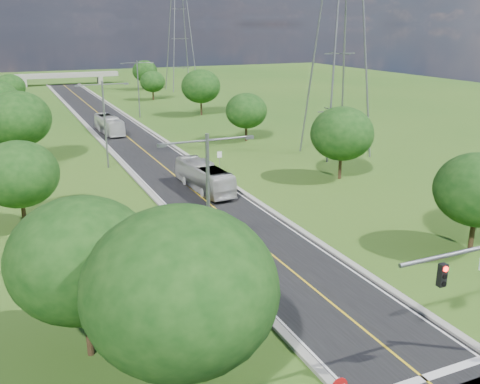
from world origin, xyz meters
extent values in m
plane|color=#275317|center=(0.00, 60.00, 0.00)|extent=(260.00, 260.00, 0.00)
cube|color=black|center=(0.00, 66.00, 0.03)|extent=(8.00, 150.00, 0.06)
cube|color=gray|center=(-4.25, 66.00, 0.11)|extent=(0.50, 150.00, 0.22)
cube|color=gray|center=(4.25, 66.00, 0.11)|extent=(0.50, 150.00, 0.22)
cylinder|color=slate|center=(1.60, -1.00, 6.60)|extent=(8.40, 0.20, 0.20)
cube|color=black|center=(-0.20, -1.00, 5.70)|extent=(0.35, 0.28, 1.05)
cylinder|color=#FF140C|center=(-0.20, -1.16, 6.05)|extent=(0.24, 0.06, 0.24)
cylinder|color=slate|center=(5.20, 38.00, 1.20)|extent=(0.08, 0.08, 2.40)
cube|color=white|center=(5.20, 37.97, 2.00)|extent=(0.55, 0.04, 0.70)
cube|color=gray|center=(-10.00, 140.00, 1.00)|extent=(1.20, 3.00, 2.00)
cube|color=gray|center=(10.00, 140.00, 1.00)|extent=(1.20, 3.00, 2.00)
cube|color=gray|center=(0.00, 140.00, 2.60)|extent=(30.00, 3.00, 1.20)
cylinder|color=slate|center=(-6.00, 12.00, 5.00)|extent=(0.22, 0.22, 10.00)
cylinder|color=slate|center=(-7.40, 12.00, 9.60)|extent=(2.80, 0.12, 0.12)
cylinder|color=slate|center=(-4.60, 12.00, 9.60)|extent=(2.80, 0.12, 0.12)
cube|color=slate|center=(-8.70, 12.00, 9.55)|extent=(0.50, 0.25, 0.18)
cube|color=slate|center=(-3.30, 12.00, 9.55)|extent=(0.50, 0.25, 0.18)
cylinder|color=slate|center=(-6.00, 45.00, 5.00)|extent=(0.22, 0.22, 10.00)
cylinder|color=slate|center=(-7.40, 45.00, 9.60)|extent=(2.80, 0.12, 0.12)
cylinder|color=slate|center=(-4.60, 45.00, 9.60)|extent=(2.80, 0.12, 0.12)
cube|color=slate|center=(-8.70, 45.00, 9.55)|extent=(0.50, 0.25, 0.18)
cube|color=slate|center=(-3.30, 45.00, 9.55)|extent=(0.50, 0.25, 0.18)
cylinder|color=slate|center=(6.00, 78.00, 5.00)|extent=(0.22, 0.22, 10.00)
cylinder|color=slate|center=(4.60, 78.00, 9.60)|extent=(2.80, 0.12, 0.12)
cylinder|color=slate|center=(7.40, 78.00, 9.60)|extent=(2.80, 0.12, 0.12)
cube|color=slate|center=(3.30, 78.00, 9.55)|extent=(0.50, 0.25, 0.18)
cube|color=slate|center=(8.70, 78.00, 9.55)|extent=(0.50, 0.25, 0.18)
cylinder|color=black|center=(-14.00, 8.00, 1.53)|extent=(0.36, 0.36, 3.06)
ellipsoid|color=#0F340E|center=(-14.00, 8.00, 5.27)|extent=(7.14, 7.14, 6.07)
cylinder|color=black|center=(-16.00, 28.00, 1.35)|extent=(0.36, 0.36, 2.70)
ellipsoid|color=#0F340E|center=(-16.00, 28.00, 4.65)|extent=(6.30, 6.30, 5.36)
cylinder|color=black|center=(-15.00, 50.00, 1.62)|extent=(0.36, 0.36, 3.24)
ellipsoid|color=#0F340E|center=(-15.00, 50.00, 5.58)|extent=(7.56, 7.56, 6.43)
cylinder|color=black|center=(-17.00, 74.00, 1.44)|extent=(0.36, 0.36, 2.88)
cylinder|color=black|center=(-14.50, 98.00, 1.26)|extent=(0.36, 0.36, 2.52)
ellipsoid|color=#0F340E|center=(-14.50, 98.00, 4.34)|extent=(5.88, 5.88, 5.00)
cylinder|color=black|center=(-11.00, 2.00, 1.71)|extent=(0.36, 0.36, 3.42)
ellipsoid|color=#0F340E|center=(-11.00, 2.00, 5.89)|extent=(7.98, 7.98, 6.78)
cylinder|color=black|center=(14.00, 10.00, 1.35)|extent=(0.36, 0.36, 2.70)
ellipsoid|color=#0F340E|center=(14.00, 10.00, 4.65)|extent=(6.30, 6.30, 5.36)
cylinder|color=black|center=(16.00, 30.00, 1.44)|extent=(0.36, 0.36, 2.88)
ellipsoid|color=#0F340E|center=(16.00, 30.00, 4.96)|extent=(6.72, 6.72, 5.71)
cylinder|color=black|center=(15.00, 52.00, 1.26)|extent=(0.36, 0.36, 2.52)
ellipsoid|color=#0F340E|center=(15.00, 52.00, 4.34)|extent=(5.88, 5.88, 5.00)
cylinder|color=black|center=(17.00, 76.00, 1.53)|extent=(0.36, 0.36, 3.06)
ellipsoid|color=#0F340E|center=(17.00, 76.00, 5.27)|extent=(7.14, 7.14, 6.07)
cylinder|color=black|center=(14.50, 100.00, 1.17)|extent=(0.36, 0.36, 2.34)
ellipsoid|color=#0F340E|center=(14.50, 100.00, 4.03)|extent=(5.46, 5.46, 4.64)
cylinder|color=black|center=(18.00, 120.00, 1.35)|extent=(0.36, 0.36, 2.70)
ellipsoid|color=#0F340E|center=(18.00, 120.00, 4.65)|extent=(6.30, 6.30, 5.36)
imported|color=beige|center=(1.04, 31.82, 1.45)|extent=(2.93, 10.09, 2.78)
imported|color=silver|center=(-1.88, 65.24, 1.40)|extent=(2.89, 9.76, 2.68)
camera|label=1|loc=(-16.68, -16.45, 16.00)|focal=40.00mm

